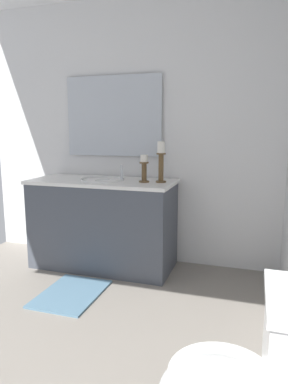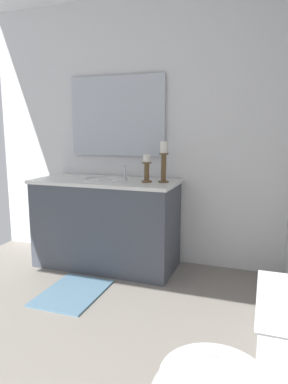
# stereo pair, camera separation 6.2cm
# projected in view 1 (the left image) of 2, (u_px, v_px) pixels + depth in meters

# --- Properties ---
(floor) EXTENTS (2.74, 2.95, 0.02)m
(floor) POSITION_uv_depth(u_px,v_px,m) (55.00, 327.00, 2.29)
(floor) COLOR gray
(floor) RESTS_ON ground
(wall_left) EXTENTS (0.04, 2.95, 2.45)m
(wall_left) POSITION_uv_depth(u_px,v_px,m) (127.00, 134.00, 3.36)
(wall_left) COLOR white
(wall_left) RESTS_ON ground
(vanity_cabinet) EXTENTS (0.58, 1.32, 0.81)m
(vanity_cabinet) POSITION_uv_depth(u_px,v_px,m) (103.00, 223.00, 3.24)
(vanity_cabinet) COLOR #474C56
(vanity_cabinet) RESTS_ON ground
(sink_basin) EXTENTS (0.40, 0.40, 0.24)m
(sink_basin) POSITION_uv_depth(u_px,v_px,m) (103.00, 184.00, 3.17)
(sink_basin) COLOR white
(sink_basin) RESTS_ON vanity_cabinet
(mirror) EXTENTS (0.02, 0.95, 0.75)m
(mirror) POSITION_uv_depth(u_px,v_px,m) (113.00, 116.00, 3.32)
(mirror) COLOR silver
(candle_holder_tall) EXTENTS (0.09, 0.09, 0.35)m
(candle_holder_tall) POSITION_uv_depth(u_px,v_px,m) (161.00, 160.00, 2.99)
(candle_holder_tall) COLOR brown
(candle_holder_tall) RESTS_ON vanity_cabinet
(candle_holder_short) EXTENTS (0.09, 0.09, 0.24)m
(candle_holder_short) POSITION_uv_depth(u_px,v_px,m) (144.00, 168.00, 3.01)
(candle_holder_short) COLOR brown
(candle_holder_short) RESTS_ON vanity_cabinet
(bath_mat) EXTENTS (0.60, 0.44, 0.02)m
(bath_mat) POSITION_uv_depth(u_px,v_px,m) (71.00, 293.00, 2.72)
(bath_mat) COLOR slate
(bath_mat) RESTS_ON ground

